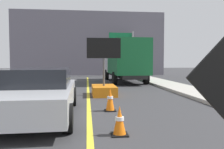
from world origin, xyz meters
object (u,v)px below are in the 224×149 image
(arrow_board_trailer, at_px, (104,85))
(traffic_cone_far_lane, at_px, (110,99))
(pickup_car, at_px, (40,93))
(highway_guide_sign, at_px, (126,45))
(box_truck, at_px, (125,60))
(traffic_cone_mid_lane, at_px, (120,121))

(arrow_board_trailer, relative_size, traffic_cone_far_lane, 3.51)
(pickup_car, relative_size, traffic_cone_far_lane, 6.34)
(pickup_car, xyz_separation_m, highway_guide_sign, (5.69, 18.51, 2.73))
(traffic_cone_far_lane, bearing_deg, pickup_car, -166.13)
(box_truck, height_order, pickup_car, box_truck)
(pickup_car, height_order, traffic_cone_mid_lane, pickup_car)
(highway_guide_sign, bearing_deg, box_truck, -100.21)
(box_truck, bearing_deg, traffic_cone_mid_lane, -100.04)
(highway_guide_sign, xyz_separation_m, traffic_cone_mid_lane, (-3.64, -20.43, -3.11))
(box_truck, xyz_separation_m, traffic_cone_far_lane, (-2.21, -10.28, -1.35))
(box_truck, xyz_separation_m, traffic_cone_mid_lane, (-2.25, -12.72, -1.42))
(traffic_cone_mid_lane, bearing_deg, pickup_car, 136.91)
(box_truck, bearing_deg, traffic_cone_far_lane, -102.11)
(box_truck, bearing_deg, pickup_car, -111.74)
(arrow_board_trailer, xyz_separation_m, pickup_car, (-2.16, -4.01, 0.22))
(box_truck, relative_size, traffic_cone_far_lane, 9.10)
(arrow_board_trailer, xyz_separation_m, traffic_cone_far_lane, (-0.06, -3.50, -0.10))
(traffic_cone_mid_lane, bearing_deg, highway_guide_sign, 79.90)
(arrow_board_trailer, height_order, highway_guide_sign, highway_guide_sign)
(pickup_car, bearing_deg, highway_guide_sign, 72.90)
(box_truck, relative_size, highway_guide_sign, 1.40)
(box_truck, xyz_separation_m, highway_guide_sign, (1.39, 7.71, 1.69))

